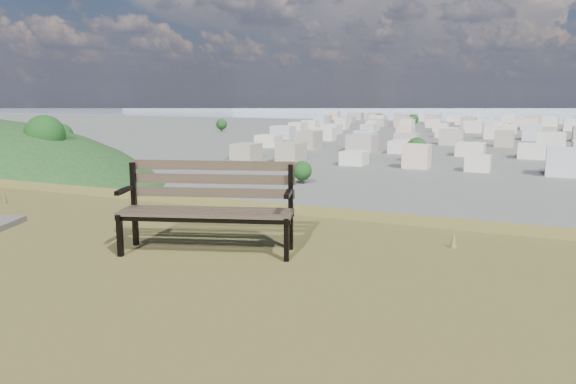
% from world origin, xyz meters
% --- Properties ---
extents(park_bench, '(1.80, 1.05, 0.90)m').
position_xyz_m(park_bench, '(0.14, 2.09, 25.51)').
color(park_bench, '#423426').
rests_on(park_bench, hilltop_mesa).
extents(grass_tufts, '(12.49, 7.38, 0.28)m').
position_xyz_m(grass_tufts, '(-0.07, -0.12, 25.11)').
color(grass_tufts, brown).
rests_on(grass_tufts, hilltop_mesa).
extents(city_blocks, '(395.00, 361.00, 7.00)m').
position_xyz_m(city_blocks, '(0.00, 394.44, 3.50)').
color(city_blocks, beige).
rests_on(city_blocks, ground).
extents(city_trees, '(406.52, 387.20, 9.98)m').
position_xyz_m(city_trees, '(-26.39, 319.00, 4.83)').
color(city_trees, black).
rests_on(city_trees, ground).
extents(bay_water, '(2400.00, 700.00, 0.12)m').
position_xyz_m(bay_water, '(0.00, 900.00, 0.00)').
color(bay_water, '#98ABC2').
rests_on(bay_water, ground).
extents(far_hills, '(2050.00, 340.00, 60.00)m').
position_xyz_m(far_hills, '(-60.92, 1402.93, 25.47)').
color(far_hills, '#9AA7C0').
rests_on(far_hills, ground).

